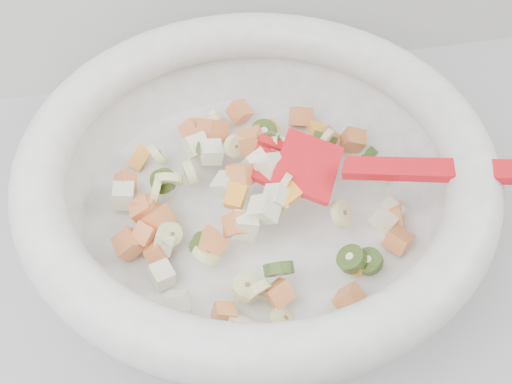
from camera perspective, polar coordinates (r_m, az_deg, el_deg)
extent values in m
cylinder|color=white|center=(0.65, 0.00, -2.33)|extent=(0.36, 0.36, 0.02)
torus|color=white|center=(0.58, 0.00, 2.79)|extent=(0.44, 0.44, 0.05)
cylinder|color=beige|center=(0.67, -8.78, 3.32)|extent=(0.02, 0.03, 0.03)
cylinder|color=beige|center=(0.57, -4.47, -5.62)|extent=(0.03, 0.03, 0.03)
cylinder|color=beige|center=(0.64, -1.95, 4.11)|extent=(0.02, 0.03, 0.03)
cylinder|color=beige|center=(0.63, -8.88, 0.18)|extent=(0.02, 0.04, 0.04)
cylinder|color=beige|center=(0.61, 7.62, -1.94)|extent=(0.03, 0.04, 0.03)
cylinder|color=beige|center=(0.63, -5.91, 1.68)|extent=(0.02, 0.03, 0.03)
cylinder|color=beige|center=(0.59, -7.66, -3.71)|extent=(0.03, 0.03, 0.03)
cylinder|color=beige|center=(0.67, 6.15, 4.50)|extent=(0.03, 0.03, 0.04)
cylinder|color=beige|center=(0.64, -8.21, 0.78)|extent=(0.03, 0.03, 0.02)
cylinder|color=beige|center=(0.56, 2.42, -11.31)|extent=(0.03, 0.03, 0.03)
cylinder|color=beige|center=(0.67, 2.21, 4.46)|extent=(0.03, 0.03, 0.03)
cylinder|color=beige|center=(0.56, -0.82, -8.49)|extent=(0.04, 0.04, 0.01)
cylinder|color=beige|center=(0.63, 4.77, 2.00)|extent=(0.02, 0.03, 0.03)
cylinder|color=beige|center=(0.64, 1.83, 4.20)|extent=(0.02, 0.03, 0.03)
cylinder|color=beige|center=(0.70, -4.14, 6.37)|extent=(0.04, 0.03, 0.03)
cylinder|color=beige|center=(0.63, -7.76, 1.11)|extent=(0.04, 0.02, 0.04)
cylinder|color=beige|center=(0.56, 0.18, -8.72)|extent=(0.03, 0.02, 0.03)
cylinder|color=beige|center=(0.68, -5.64, 3.98)|extent=(0.03, 0.03, 0.04)
cylinder|color=beige|center=(0.59, 2.32, 0.48)|extent=(0.03, 0.03, 0.03)
cube|color=#CF8941|center=(0.72, 4.00, 6.71)|extent=(0.03, 0.03, 0.03)
cube|color=#CF8941|center=(0.60, -1.43, 1.53)|extent=(0.03, 0.03, 0.03)
cube|color=#CF8941|center=(0.57, 8.31, -9.37)|extent=(0.03, 0.03, 0.03)
cube|color=#CF8941|center=(0.58, -4.02, -4.49)|extent=(0.03, 0.04, 0.04)
cube|color=#CF8941|center=(0.60, -9.80, -3.76)|extent=(0.03, 0.03, 0.03)
cube|color=#CF8941|center=(0.65, -0.36, 4.50)|extent=(0.03, 0.03, 0.03)
cube|color=#CF8941|center=(0.56, -2.88, -10.83)|extent=(0.02, 0.02, 0.02)
cube|color=#CF8941|center=(0.58, -1.55, -2.91)|extent=(0.03, 0.03, 0.03)
cube|color=#CF8941|center=(0.62, 2.84, 2.31)|extent=(0.03, 0.03, 0.03)
cube|color=#CF8941|center=(0.69, 6.27, 4.73)|extent=(0.03, 0.03, 0.03)
cube|color=#CF8941|center=(0.63, 12.05, -1.98)|extent=(0.03, 0.03, 0.03)
cube|color=#CF8941|center=(0.61, -8.68, -2.50)|extent=(0.04, 0.03, 0.04)
cube|color=#CF8941|center=(0.63, -9.73, -1.33)|extent=(0.03, 0.03, 0.03)
cube|color=#CF8941|center=(0.69, -3.90, 5.48)|extent=(0.04, 0.04, 0.04)
cube|color=#CF8941|center=(0.71, -1.47, 7.13)|extent=(0.03, 0.03, 0.03)
cube|color=#CF8941|center=(0.62, 12.55, -4.24)|extent=(0.03, 0.03, 0.02)
cube|color=#CF8941|center=(0.62, -10.06, -1.63)|extent=(0.03, 0.02, 0.02)
cube|color=#CF8941|center=(0.60, -11.28, -4.52)|extent=(0.03, 0.03, 0.03)
cube|color=#CF8941|center=(0.60, -8.93, -5.44)|extent=(0.02, 0.02, 0.03)
cube|color=#CF8941|center=(0.56, 2.04, -9.01)|extent=(0.03, 0.03, 0.03)
cube|color=#CF8941|center=(0.67, -0.89, 4.55)|extent=(0.03, 0.04, 0.03)
cube|color=#CF8941|center=(0.70, 8.63, 4.57)|extent=(0.03, 0.03, 0.03)
cube|color=#CF8941|center=(0.65, -11.54, 0.76)|extent=(0.03, 0.02, 0.03)
cube|color=#CF8941|center=(0.71, -5.71, 5.52)|extent=(0.03, 0.03, 0.03)
cylinder|color=#5F9230|center=(0.68, 9.90, 3.12)|extent=(0.03, 0.03, 0.03)
cylinder|color=#5F9230|center=(0.67, 0.70, 5.33)|extent=(0.04, 0.04, 0.02)
cylinder|color=#5F9230|center=(0.59, 9.99, -6.09)|extent=(0.03, 0.03, 0.02)
cylinder|color=#5F9230|center=(0.64, 1.30, 4.25)|extent=(0.03, 0.02, 0.04)
cylinder|color=#5F9230|center=(0.56, 2.03, -6.86)|extent=(0.03, 0.02, 0.03)
cylinder|color=#5F9230|center=(0.64, -8.25, 0.98)|extent=(0.04, 0.03, 0.03)
cylinder|color=#5F9230|center=(0.58, 8.49, -5.93)|extent=(0.03, 0.03, 0.03)
cylinder|color=#5F9230|center=(0.69, 6.18, 4.84)|extent=(0.03, 0.03, 0.03)
cylinder|color=#5F9230|center=(0.66, -4.64, 3.66)|extent=(0.03, 0.03, 0.03)
cylinder|color=#5F9230|center=(0.58, -4.61, -4.81)|extent=(0.04, 0.04, 0.03)
cube|color=white|center=(0.58, 1.87, -0.36)|extent=(0.03, 0.03, 0.03)
cube|color=white|center=(0.56, -7.03, -9.79)|extent=(0.02, 0.03, 0.03)
cube|color=white|center=(0.60, -2.57, 0.66)|extent=(0.03, 0.03, 0.03)
cube|color=white|center=(0.60, -8.10, -4.29)|extent=(0.03, 0.03, 0.03)
cube|color=white|center=(0.58, -8.33, -7.32)|extent=(0.03, 0.03, 0.02)
cube|color=white|center=(0.58, 0.72, -1.57)|extent=(0.04, 0.03, 0.03)
cube|color=white|center=(0.72, -3.93, 6.26)|extent=(0.03, 0.03, 0.04)
cube|color=white|center=(0.61, 3.88, 0.82)|extent=(0.02, 0.03, 0.03)
cube|color=white|center=(0.64, -11.69, -0.32)|extent=(0.02, 0.03, 0.02)
cube|color=white|center=(0.66, -5.35, 4.15)|extent=(0.03, 0.03, 0.03)
cube|color=white|center=(0.65, -4.00, 3.56)|extent=(0.02, 0.02, 0.02)
cube|color=white|center=(0.65, 2.45, 4.05)|extent=(0.04, 0.03, 0.03)
cube|color=white|center=(0.67, 10.81, 1.86)|extent=(0.03, 0.03, 0.03)
cube|color=white|center=(0.61, 0.08, 2.59)|extent=(0.03, 0.04, 0.03)
cube|color=white|center=(0.58, -1.05, -2.97)|extent=(0.03, 0.02, 0.03)
cube|color=white|center=(0.60, 1.24, 2.13)|extent=(0.03, 0.04, 0.03)
cube|color=white|center=(0.63, 11.51, -2.02)|extent=(0.04, 0.04, 0.03)
cube|color=white|center=(0.56, -1.43, -12.10)|extent=(0.03, 0.03, 0.03)
cube|color=yellow|center=(0.68, -10.32, 3.01)|extent=(0.03, 0.03, 0.03)
cube|color=yellow|center=(0.69, 0.81, 5.54)|extent=(0.03, 0.03, 0.03)
cube|color=yellow|center=(0.59, -1.79, -0.39)|extent=(0.03, 0.03, 0.02)
cube|color=yellow|center=(0.59, 8.98, -6.28)|extent=(0.02, 0.02, 0.02)
cube|color=yellow|center=(0.70, 5.42, 5.36)|extent=(0.02, 0.02, 0.01)
cube|color=yellow|center=(0.59, 2.85, -0.35)|extent=(0.03, 0.03, 0.02)
cube|color=red|center=(0.61, 4.60, 2.31)|extent=(0.08, 0.09, 0.03)
cube|color=red|center=(0.63, 1.51, 4.30)|extent=(0.03, 0.02, 0.01)
cube|color=red|center=(0.62, 1.16, 3.32)|extent=(0.03, 0.02, 0.01)
cube|color=red|center=(0.61, 0.79, 2.31)|extent=(0.03, 0.02, 0.01)
cube|color=red|center=(0.60, 0.41, 1.27)|extent=(0.03, 0.02, 0.01)
cube|color=red|center=(0.59, 17.81, 1.81)|extent=(0.19, 0.11, 0.06)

